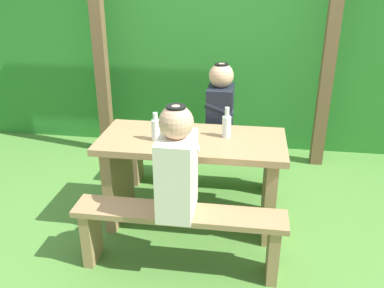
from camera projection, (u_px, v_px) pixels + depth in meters
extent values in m
plane|color=#4C8134|center=(192.00, 220.00, 3.37)|extent=(12.00, 12.00, 0.00)
cube|color=#2A7929|center=(216.00, 43.00, 4.68)|extent=(6.40, 0.71, 2.21)
cube|color=brown|center=(100.00, 50.00, 4.21)|extent=(0.12, 0.12, 2.24)
cube|color=brown|center=(329.00, 57.00, 3.91)|extent=(0.12, 0.12, 2.24)
cube|color=#9E7A51|center=(192.00, 141.00, 3.09)|extent=(1.40, 0.64, 0.05)
cube|color=#9E7A51|center=(119.00, 178.00, 3.31)|extent=(0.08, 0.54, 0.68)
cube|color=#9E7A51|center=(269.00, 189.00, 3.15)|extent=(0.08, 0.54, 0.68)
cube|color=#9E7A51|center=(179.00, 214.00, 2.67)|extent=(1.40, 0.24, 0.04)
cube|color=#9E7A51|center=(91.00, 234.00, 2.84)|extent=(0.07, 0.22, 0.41)
cube|color=#9E7A51|center=(273.00, 251.00, 2.67)|extent=(0.07, 0.22, 0.41)
cube|color=#9E7A51|center=(201.00, 144.00, 3.72)|extent=(1.40, 0.24, 0.04)
cube|color=#9E7A51|center=(136.00, 162.00, 3.89)|extent=(0.07, 0.22, 0.41)
cube|color=#9E7A51|center=(269.00, 170.00, 3.73)|extent=(0.07, 0.22, 0.41)
cube|color=silver|center=(177.00, 175.00, 2.56)|extent=(0.22, 0.34, 0.52)
sphere|color=tan|center=(176.00, 122.00, 2.42)|extent=(0.21, 0.21, 0.21)
cylinder|color=black|center=(176.00, 108.00, 2.38)|extent=(0.12, 0.12, 0.02)
cylinder|color=silver|center=(181.00, 151.00, 2.64)|extent=(0.25, 0.07, 0.15)
cube|color=black|center=(220.00, 115.00, 3.59)|extent=(0.22, 0.34, 0.52)
sphere|color=tan|center=(221.00, 76.00, 3.45)|extent=(0.21, 0.21, 0.21)
cylinder|color=black|center=(222.00, 65.00, 3.41)|extent=(0.12, 0.12, 0.02)
cylinder|color=black|center=(219.00, 109.00, 3.42)|extent=(0.25, 0.07, 0.15)
cylinder|color=silver|center=(169.00, 128.00, 3.14)|extent=(0.07, 0.07, 0.10)
cylinder|color=silver|center=(156.00, 130.00, 3.02)|extent=(0.06, 0.06, 0.16)
cylinder|color=silver|center=(155.00, 116.00, 2.97)|extent=(0.03, 0.03, 0.06)
cylinder|color=silver|center=(227.00, 127.00, 3.07)|extent=(0.07, 0.07, 0.16)
cylinder|color=silver|center=(227.00, 112.00, 3.03)|extent=(0.03, 0.03, 0.07)
cube|color=silver|center=(177.00, 145.00, 2.96)|extent=(0.07, 0.14, 0.01)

